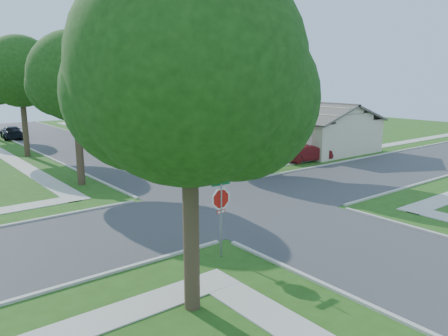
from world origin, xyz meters
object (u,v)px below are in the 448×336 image
tree_e_mid (131,78)px  car_curb_east (99,134)px  stop_sign_ne (247,145)px  car_curb_west (11,132)px  tree_e_far (80,80)px  tree_w_near (76,81)px  stop_sign_sw (221,202)px  tree_e_near (208,87)px  tree_w_mid (21,75)px  car_driveway (307,153)px  tree_ne_corner (272,89)px  house_ne_near (294,130)px  house_ne_far (186,117)px  tree_sw_corner (191,80)px

tree_e_mid → car_curb_east: (-1.56, 4.32, -5.50)m
stop_sign_ne → car_curb_west: bearing=105.6°
tree_e_far → tree_w_near: 26.71m
stop_sign_sw → tree_e_near: tree_e_near is taller
tree_w_mid → car_driveway: size_ratio=2.38×
tree_ne_corner → car_curb_west: bearing=108.4°
tree_w_near → car_driveway: bearing=-12.3°
tree_e_mid → house_ne_near: (11.23, -10.01, -4.74)m
stop_sign_ne → car_curb_east: stop_sign_ne is taller
stop_sign_ne → tree_w_mid: size_ratio=0.31×
car_curb_east → tree_e_far: bearing=77.7°
car_curb_west → tree_e_far: bearing=-167.6°
house_ne_near → house_ne_far: bearing=90.0°
tree_e_near → car_curb_west: size_ratio=1.82×
stop_sign_ne → tree_w_near: bearing=155.3°
tree_e_near → tree_e_far: 25.00m
tree_ne_corner → house_ne_far: bearing=68.8°
stop_sign_sw → stop_sign_ne: size_ratio=1.00×
tree_sw_corner → stop_sign_ne: bearing=43.9°
car_curb_east → car_curb_west: (-6.40, 7.66, -0.09)m
stop_sign_ne → house_ne_near: house_ne_near is taller
stop_sign_sw → car_curb_west: stop_sign_sw is taller
stop_sign_ne → tree_ne_corner: tree_ne_corner is taller
tree_ne_corner → car_driveway: 7.24m
house_ne_near → house_ne_far: size_ratio=1.00×
house_ne_far → car_curb_east: 13.33m
tree_ne_corner → house_ne_far: tree_ne_corner is taller
tree_w_near → car_driveway: 17.40m
tree_e_near → house_ne_near: tree_e_near is taller
tree_e_mid → house_ne_far: tree_e_mid is taller
car_curb_west → house_ne_near: bearing=136.2°
tree_w_near → house_ne_near: tree_w_near is taller
tree_e_mid → tree_e_far: bearing=90.0°
tree_w_mid → car_curb_east: (7.84, 4.32, -5.74)m
tree_w_near → car_curb_east: size_ratio=2.04×
car_curb_east → tree_ne_corner: bearing=-83.7°
stop_sign_ne → tree_e_far: (0.05, 29.31, 3.95)m
stop_sign_sw → house_ne_far: 39.55m
tree_e_near → house_ne_far: size_ratio=0.61×
tree_w_near → house_ne_far: (20.64, 19.99, -4.60)m
tree_w_near → tree_ne_corner: bearing=-23.6°
car_driveway → car_curb_west: (-14.70, 27.49, -0.00)m
tree_sw_corner → car_curb_west: 40.59m
tree_sw_corner → car_curb_east: (10.64, 32.32, -5.51)m
tree_w_near → house_ne_far: 29.10m
tree_w_mid → car_curb_west: tree_w_mid is taller
tree_e_far → car_curb_west: 9.62m
tree_e_near → car_curb_west: (-7.95, 23.98, -4.98)m
tree_w_mid → car_driveway: 23.13m
stop_sign_sw → tree_ne_corner: (11.06, 8.91, 3.56)m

